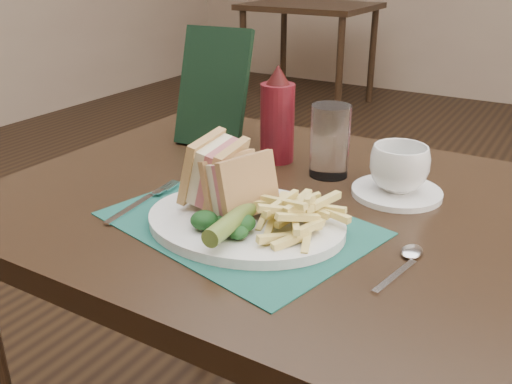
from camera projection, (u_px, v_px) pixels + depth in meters
floor at (353, 371)px, 1.65m from camera, size 7.00×7.00×0.00m
table_main at (267, 369)px, 1.11m from camera, size 0.90×0.75×0.75m
table_bg_left at (309, 55)px, 4.33m from camera, size 0.90×0.75×0.75m
placemat at (239, 223)px, 0.86m from camera, size 0.43×0.35×0.00m
plate at (246, 222)px, 0.84m from camera, size 0.33×0.27×0.01m
sandwich_half_a at (202, 168)px, 0.88m from camera, size 0.09×0.12×0.11m
sandwich_half_b at (231, 180)px, 0.84m from camera, size 0.10×0.11×0.10m
kale_garnish at (225, 223)px, 0.79m from camera, size 0.11×0.08×0.03m
pickle_spear at (232, 222)px, 0.78m from camera, size 0.04×0.12×0.03m
fries_pile at (292, 210)px, 0.80m from camera, size 0.18×0.20×0.05m
fork at (143, 199)px, 0.92m from camera, size 0.05×0.17×0.01m
spoon at (401, 265)px, 0.74m from camera, size 0.06×0.15×0.01m
saucer at (397, 192)px, 0.96m from camera, size 0.20×0.20×0.01m
coffee_cup at (399, 168)px, 0.94m from camera, size 0.14×0.14×0.08m
drinking_glass at (330, 141)px, 1.02m from camera, size 0.08×0.08×0.13m
ketchup_bottle at (277, 114)px, 1.08m from camera, size 0.08×0.08×0.19m
check_presenter at (213, 88)px, 1.16m from camera, size 0.16×0.11×0.24m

